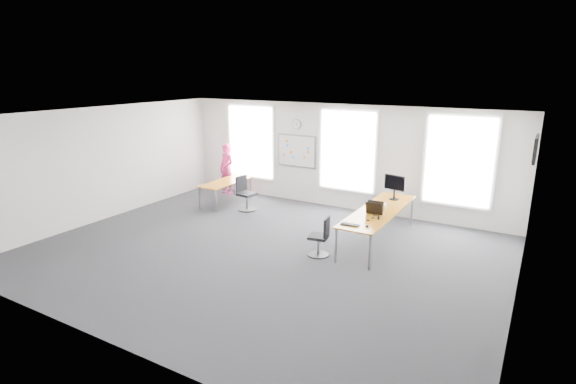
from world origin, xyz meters
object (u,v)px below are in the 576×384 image
Objects in this scene: chair_right at (321,239)px; monitor at (395,185)px; desk_right at (379,212)px; keyboard at (350,225)px; person at (227,169)px; desk_left at (226,183)px; chair_left at (245,195)px; headphones at (376,217)px.

chair_right is 1.42× the size of monitor.
keyboard is (-0.17, -1.32, 0.06)m from desk_right.
desk_right is 1.97× the size of person.
desk_left is at bearing 145.14° from keyboard.
chair_right is 0.76m from keyboard.
chair_left is (-3.34, 1.92, 0.04)m from chair_right.
keyboard is 2.46× the size of headphones.
chair_right reaches higher than desk_right.
desk_right is 5.12m from desk_left.
chair_left is 0.60× the size of person.
desk_left is 0.97m from chair_left.
desk_left is at bearing -164.32° from monitor.
keyboard reaches higher than desk_right.
desk_right is 1.64m from chair_right.
desk_left is 4.60× the size of keyboard.
chair_left is at bearing 172.76° from desk_right.
headphones is at bearing -15.77° from desk_left.
desk_right is at bearing 71.17° from keyboard.
chair_right is at bearing -112.81° from chair_left.
chair_right reaches higher than headphones.
monitor is (-0.12, 1.69, 0.33)m from headphones.
keyboard is at bearing -23.45° from desk_left.
chair_right is 2.22× the size of keyboard.
headphones is 0.26× the size of monitor.
desk_left is 1.12× the size of person.
monitor is at bearing 150.41° from chair_right.
person is 6.28m from headphones.
person is (-0.62, 0.87, 0.21)m from desk_left.
desk_right is 3.29× the size of chair_left.
desk_left is 1.87× the size of chair_left.
monitor is at bearing 2.40° from desk_left.
chair_left is at bearing -160.07° from monitor.
desk_right is 0.70m from headphones.
headphones reaches higher than desk_left.
monitor is at bearing 96.74° from headphones.
person is at bearing 140.09° from keyboard.
person is 4.12× the size of keyboard.
chair_left is 4.48m from headphones.
desk_left is 4.79m from chair_right.
desk_left is at bearing -37.57° from person.
desk_left is at bearing -127.65° from chair_right.
chair_left reaches higher than keyboard.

